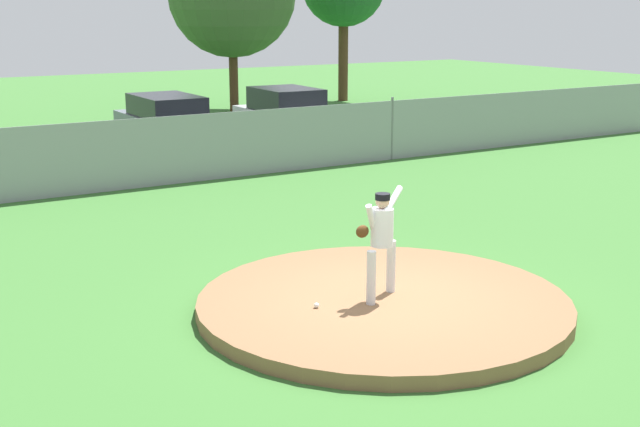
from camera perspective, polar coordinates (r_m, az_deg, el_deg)
The scene contains 9 objects.
ground_plane at distance 17.26m, azimuth -7.42°, elevation -0.61°, with size 80.00×80.00×0.00m, color #386B2D.
asphalt_strip at distance 25.11m, azimuth -15.44°, elevation 3.51°, with size 44.00×7.00×0.01m, color #2B2B2D.
pitchers_mound at distance 12.23m, azimuth 4.28°, elevation -6.10°, with size 5.34×5.34×0.20m, color brown.
pitcher_youth at distance 11.90m, azimuth 4.14°, elevation -1.39°, with size 0.82×0.43×1.59m.
baseball at distance 11.74m, azimuth -0.24°, elevation -6.20°, with size 0.07×0.07×0.07m, color white.
chainlink_fence at distance 20.74m, azimuth -12.06°, elevation 3.98°, with size 37.40×0.07×1.78m.
parked_car_silver at distance 27.74m, azimuth -2.29°, elevation 6.60°, with size 2.05×4.37×1.70m.
parked_car_slate at distance 25.80m, azimuth -10.25°, elevation 5.89°, with size 1.89×4.76×1.70m.
traffic_cone_orange at distance 26.20m, azimuth -19.37°, elevation 4.21°, with size 0.40×0.40×0.55m.
Camera 1 is at (-6.77, -9.30, 4.24)m, focal length 47.53 mm.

